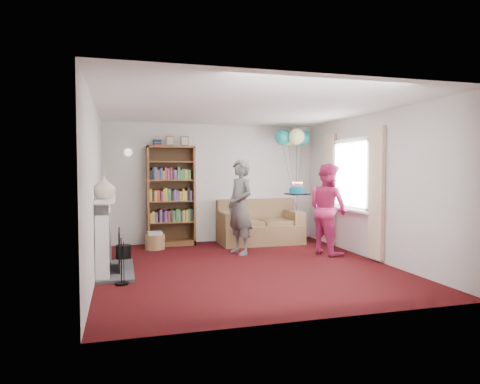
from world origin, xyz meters
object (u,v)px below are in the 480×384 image
object	(u,v)px
sofa	(259,227)
person_striped	(240,207)
bookcase	(171,197)
birthday_cake	(297,191)
person_magenta	(328,209)

from	to	relation	value
sofa	person_striped	xyz separation A→B (m)	(-0.71, -1.06, 0.52)
person_striped	sofa	bearing A→B (deg)	128.61
bookcase	birthday_cake	bearing A→B (deg)	-39.03
sofa	birthday_cake	size ratio (longest dim) A/B	4.95
bookcase	birthday_cake	size ratio (longest dim) A/B	6.46
person_striped	person_magenta	size ratio (longest dim) A/B	1.04
bookcase	sofa	xyz separation A→B (m)	(1.82, -0.23, -0.65)
person_striped	person_magenta	xyz separation A→B (m)	(1.55, -0.41, -0.04)
bookcase	person_striped	size ratio (longest dim) A/B	1.29
person_striped	birthday_cake	distance (m)	1.07
sofa	bookcase	bearing A→B (deg)	172.25
bookcase	birthday_cake	xyz separation A→B (m)	(2.07, -1.67, 0.18)
sofa	person_magenta	world-z (taller)	person_magenta
bookcase	sofa	size ratio (longest dim) A/B	1.31
sofa	person_magenta	xyz separation A→B (m)	(0.84, -1.46, 0.49)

